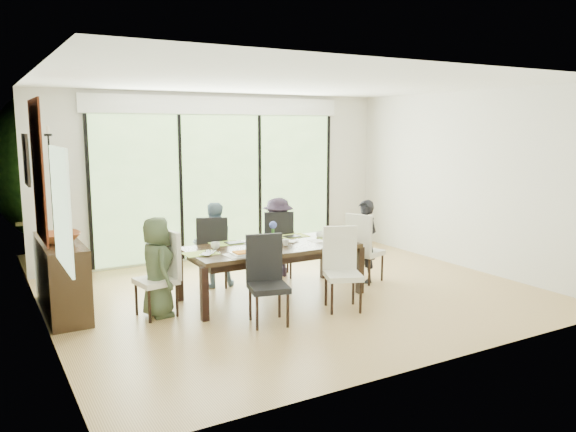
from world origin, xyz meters
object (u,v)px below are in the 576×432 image
bowl (60,237)px  person_left_end (157,267)px  vase (273,240)px  chair_right_end (366,247)px  laptop (212,253)px  person_right_end (365,241)px  person_far_right (278,237)px  chair_far_left (213,250)px  person_far_left (214,245)px  cup_c (320,235)px  sideboard (61,276)px  table_top (271,248)px  chair_near_right (343,269)px  cup_a (215,246)px  chair_left_end (156,274)px  chair_far_right (277,243)px  chair_near_left (269,281)px  cup_b (286,242)px

bowl → person_left_end: bearing=-32.4°
vase → person_left_end: bearing=-178.1°
chair_right_end → laptop: 2.36m
person_right_end → person_far_right: 1.25m
chair_far_left → person_far_left: bearing=114.7°
cup_c → person_far_right: bearing=108.9°
bowl → person_far_right: bearing=4.5°
chair_right_end → sideboard: chair_right_end is taller
laptop → table_top: bearing=-42.0°
chair_right_end → laptop: chair_right_end is taller
chair_near_right → cup_a: (-1.20, 1.02, 0.22)m
chair_left_end → chair_near_right: 2.18m
cup_a → cup_c: 1.50m
table_top → chair_far_right: chair_far_right is taller
chair_left_end → laptop: size_ratio=3.33×
person_far_right → laptop: person_far_right is taller
bowl → chair_far_right: bearing=4.9°
person_far_right → cup_a: person_far_right is taller
chair_near_left → vase: (0.55, 0.92, 0.23)m
chair_near_right → vase: size_ratio=9.17×
person_far_right → bowl: size_ratio=2.55×
chair_left_end → cup_c: 2.31m
chair_far_right → chair_near_right: bearing=110.5°
person_left_end → person_right_end: (2.96, 0.00, 0.00)m
person_right_end → chair_far_right: bearing=-137.6°
sideboard → cup_a: bearing=-17.6°
chair_near_right → laptop: 1.57m
chair_left_end → person_far_right: size_ratio=0.85×
chair_far_left → cup_a: 0.78m
chair_near_right → cup_a: chair_near_right is taller
chair_right_end → person_far_right: size_ratio=0.85×
table_top → cup_b: (0.15, -0.10, 0.07)m
cup_b → cup_c: bearing=17.1°
person_left_end → laptop: bearing=-99.3°
table_top → cup_a: 0.72m
chair_right_end → cup_b: (-1.35, -0.10, 0.22)m
chair_near_left → cup_a: 1.06m
chair_far_right → person_left_end: person_left_end is taller
cup_c → bowl: 3.26m
person_far_left → cup_c: (1.25, -0.73, 0.14)m
vase → person_far_left: bearing=122.7°
chair_far_right → person_far_right: person_far_right is taller
chair_far_left → person_far_right: (1.00, -0.02, 0.09)m
chair_far_right → cup_a: 1.45m
person_far_right → cup_c: 0.78m
chair_left_end → sideboard: (-0.92, 0.70, -0.06)m
table_top → person_right_end: size_ratio=1.86×
person_far_right → bowl: person_far_right is taller
bowl → cup_b: bearing=-15.2°
table_top → person_left_end: person_left_end is taller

